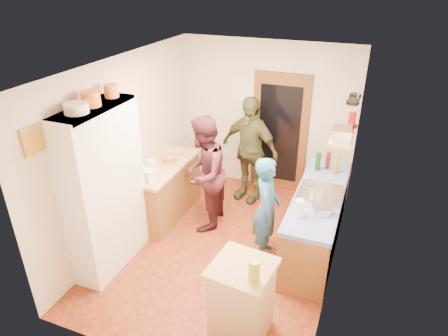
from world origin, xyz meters
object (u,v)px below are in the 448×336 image
Objects in this scene: right_counter_base at (317,221)px; island_base at (241,301)px; person_back at (250,150)px; person_left at (207,173)px; person_hob at (269,210)px; hutch_body at (105,190)px.

island_base reaches higher than right_counter_base.
person_back reaches higher than island_base.
right_counter_base is at bearing 84.91° from person_left.
person_hob is at bearing -46.19° from person_back.
right_counter_base is at bearing -19.24° from person_back.
hutch_body is 2.56× the size of island_base.
person_hob is at bearing 23.93° from hutch_body.
person_back is (-0.82, 2.74, 0.48)m from island_base.
person_left is at bearing 53.41° from person_hob.
person_back reaches higher than person_left.
person_back is (-1.31, 0.94, 0.49)m from right_counter_base.
right_counter_base is 1.87m from island_base.
hutch_body is 1.21× the size of person_back.
hutch_body is at bearing 98.63° from person_hob.
person_left is at bearing 123.36° from island_base.
person_back is at bearing 12.12° from person_hob.
hutch_body reaches higher than island_base.
person_back is (0.35, 0.97, 0.02)m from person_left.
island_base is 0.58× the size of person_hob.
island_base is (2.01, -0.51, -0.67)m from hutch_body.
hutch_body is 1.54m from person_left.
hutch_body is 1.24× the size of person_left.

